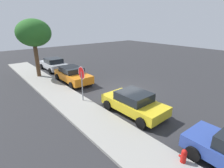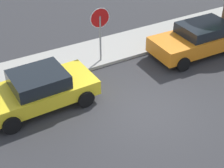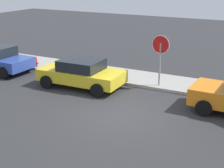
% 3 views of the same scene
% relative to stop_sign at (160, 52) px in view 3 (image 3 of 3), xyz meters
% --- Properties ---
extents(ground_plane, '(60.00, 60.00, 0.00)m').
position_rel_stop_sign_xyz_m(ground_plane, '(-0.21, -3.88, -1.78)').
color(ground_plane, '#2D2D30').
extents(sidewalk_curb, '(32.00, 2.36, 0.14)m').
position_rel_stop_sign_xyz_m(sidewalk_curb, '(-0.21, 0.77, -1.71)').
color(sidewalk_curb, '#9E9B93').
rests_on(sidewalk_curb, ground_plane).
extents(stop_sign, '(0.87, 0.08, 2.56)m').
position_rel_stop_sign_xyz_m(stop_sign, '(0.00, 0.00, 0.00)').
color(stop_sign, gray).
rests_on(stop_sign, ground_plane).
extents(parked_car_yellow, '(4.13, 2.19, 1.37)m').
position_rel_stop_sign_xyz_m(parked_car_yellow, '(-3.37, -1.61, -1.08)').
color(parked_car_yellow, yellow).
rests_on(parked_car_yellow, ground_plane).
extents(fire_hydrant, '(0.30, 0.22, 0.72)m').
position_rel_stop_sign_xyz_m(fire_hydrant, '(-7.53, -0.09, -1.42)').
color(fire_hydrant, red).
rests_on(fire_hydrant, ground_plane).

